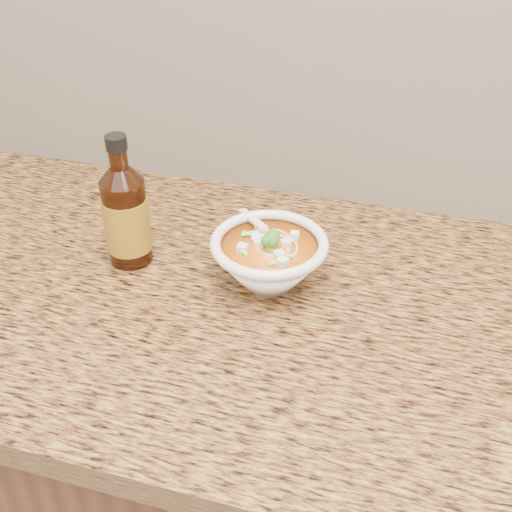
# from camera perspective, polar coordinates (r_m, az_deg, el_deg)

# --- Properties ---
(counter_slab) EXTENTS (4.00, 0.68, 0.04)m
(counter_slab) POSITION_cam_1_polar(r_m,az_deg,el_deg) (0.93, 11.45, -6.37)
(counter_slab) COLOR olive
(counter_slab) RESTS_ON cabinet
(soup_bowl) EXTENTS (0.17, 0.18, 0.10)m
(soup_bowl) POSITION_cam_1_polar(r_m,az_deg,el_deg) (0.94, 1.16, -0.39)
(soup_bowl) COLOR white
(soup_bowl) RESTS_ON counter_slab
(hot_sauce_bottle) EXTENTS (0.08, 0.08, 0.21)m
(hot_sauce_bottle) POSITION_cam_1_polar(r_m,az_deg,el_deg) (0.99, -11.47, 3.50)
(hot_sauce_bottle) COLOR #341507
(hot_sauce_bottle) RESTS_ON counter_slab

